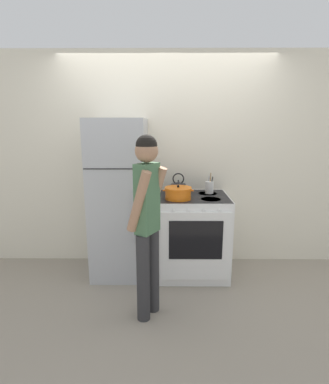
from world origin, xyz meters
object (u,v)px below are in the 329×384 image
utensil_jar (209,187)px  stove_range (193,235)px  tea_kettle (178,187)px  refrigerator (119,199)px  dutch_oven_pot (178,193)px  person (147,218)px

utensil_jar → stove_range: bearing=-139.1°
tea_kettle → utensil_jar: bearing=1.2°
refrigerator → stove_range: size_ratio=1.92×
refrigerator → utensil_jar: 1.05m
refrigerator → stove_range: 0.93m
tea_kettle → utensil_jar: utensil_jar is taller
refrigerator → tea_kettle: refrigerator is taller
utensil_jar → dutch_oven_pot: bearing=-143.2°
refrigerator → tea_kettle: 0.69m
stove_range → utensil_jar: size_ratio=3.80×
refrigerator → utensil_jar: size_ratio=7.29×
stove_range → utensil_jar: 0.59m
stove_range → person: size_ratio=0.57×
dutch_oven_pot → tea_kettle: bearing=87.1°
tea_kettle → refrigerator: bearing=-169.4°
utensil_jar → person: bearing=-124.5°
refrigerator → stove_range: bearing=-2.7°
refrigerator → person: bearing=-66.2°
refrigerator → stove_range: (0.83, -0.04, -0.42)m
stove_range → utensil_jar: (0.20, 0.17, 0.53)m
stove_range → tea_kettle: 0.58m
refrigerator → utensil_jar: (1.03, 0.13, 0.11)m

